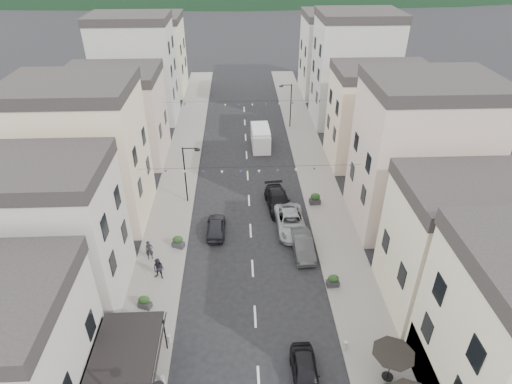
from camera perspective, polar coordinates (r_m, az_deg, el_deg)
sidewalk_left at (r=48.38m, az=-10.08°, el=2.63°), size 4.00×76.00×0.12m
sidewalk_right at (r=48.64m, az=7.72°, el=3.02°), size 4.00×76.00×0.12m
boutique_awning at (r=25.94m, az=-16.96°, el=-21.43°), size 3.77×7.50×3.28m
buildings_row_left at (r=52.45m, az=-17.77°, el=11.26°), size 10.20×54.16×14.00m
buildings_row_right at (r=51.81m, az=15.22°, el=11.65°), size 10.20×54.16×14.50m
streetlamp_left_far at (r=41.21m, az=-9.12°, el=3.01°), size 1.70×0.56×6.00m
streetlamp_right_far at (r=57.73m, az=4.40°, el=11.96°), size 1.70×0.56×6.00m
bollards at (r=27.64m, az=0.40°, el=-24.20°), size 11.66×10.26×0.60m
bunting_near at (r=36.47m, az=-0.84°, el=2.89°), size 19.00×0.28×0.62m
bunting_far at (r=51.05m, az=-1.40°, el=11.65°), size 19.00×0.28×0.62m
parked_car_a at (r=27.94m, az=6.58°, el=-22.71°), size 1.62×3.99×1.36m
parked_car_b at (r=36.15m, az=6.25°, el=-7.05°), size 1.73×4.51×1.47m
parked_car_c at (r=38.59m, az=4.65°, el=-4.01°), size 2.76×5.66×1.55m
parked_car_d at (r=41.46m, az=2.97°, el=-1.14°), size 2.70×5.46×1.52m
parked_car_e at (r=38.24m, az=-5.36°, el=-4.61°), size 1.65×4.01×1.36m
delivery_van at (r=53.06m, az=0.61°, el=7.34°), size 2.25×5.42×2.58m
pedestrian_a at (r=36.10m, az=-14.04°, el=-7.53°), size 0.71×0.56×1.72m
pedestrian_b at (r=34.10m, az=-12.85°, el=-9.95°), size 1.07×0.94×1.85m
planter_la at (r=32.39m, az=-14.66°, el=-14.02°), size 1.07×0.83×1.05m
planter_lb at (r=36.98m, az=-10.36°, el=-6.54°), size 1.15×0.92×1.14m
planter_rb at (r=33.43m, az=10.24°, el=-11.56°), size 0.99×0.59×1.06m
planter_rc at (r=42.17m, az=7.88°, el=-0.90°), size 1.11×0.67×1.20m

